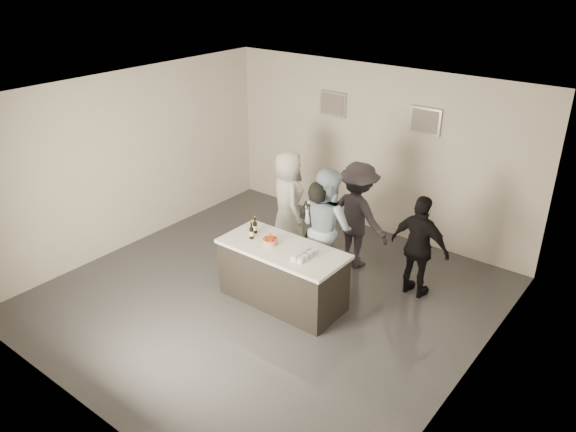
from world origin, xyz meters
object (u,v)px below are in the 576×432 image
object	(u,v)px
beer_bottle_b	(251,231)
person_main_blue	(326,227)
beer_bottle_a	(255,225)
person_guest_right	(420,247)
cake	(270,242)
person_main_black	(317,234)
bar_counter	(283,275)
person_guest_back	(357,215)
person_guest_left	(288,200)

from	to	relation	value
beer_bottle_b	person_main_blue	size ratio (longest dim) A/B	0.14
beer_bottle_a	person_guest_right	world-z (taller)	person_guest_right
cake	beer_bottle_a	distance (m)	0.43
person_main_black	person_main_blue	xyz separation A→B (m)	(0.07, 0.14, 0.08)
person_main_black	bar_counter	bearing A→B (deg)	74.77
bar_counter	person_main_blue	bearing A→B (deg)	79.01
person_guest_right	bar_counter	bearing A→B (deg)	48.03
bar_counter	beer_bottle_a	distance (m)	0.84
cake	person_main_black	world-z (taller)	person_main_black
beer_bottle_a	person_main_blue	world-z (taller)	person_main_blue
cake	person_main_blue	xyz separation A→B (m)	(0.37, 0.88, -0.00)
person_guest_right	person_guest_back	size ratio (longest dim) A/B	0.90
person_main_blue	person_guest_right	distance (m)	1.40
person_guest_left	beer_bottle_b	bearing A→B (deg)	146.26
person_guest_right	person_guest_back	xyz separation A→B (m)	(-1.19, 0.21, 0.09)
cake	person_main_black	bearing A→B (deg)	68.36
cake	person_main_black	size ratio (longest dim) A/B	0.12
beer_bottle_a	person_guest_left	size ratio (longest dim) A/B	0.15
beer_bottle_b	person_main_black	bearing A→B (deg)	51.76
person_guest_left	person_guest_right	world-z (taller)	person_guest_left
person_main_blue	person_guest_right	bearing A→B (deg)	-140.43
beer_bottle_b	person_main_blue	bearing A→B (deg)	53.20
beer_bottle_a	beer_bottle_b	world-z (taller)	same
person_guest_right	person_guest_back	bearing A→B (deg)	-5.52
person_guest_back	beer_bottle_a	bearing A→B (deg)	68.07
person_guest_back	beer_bottle_b	bearing A→B (deg)	72.96
bar_counter	cake	distance (m)	0.53
beer_bottle_b	person_guest_left	size ratio (longest dim) A/B	0.15
person_main_blue	person_guest_back	size ratio (longest dim) A/B	1.06
beer_bottle_b	person_main_blue	xyz separation A→B (m)	(0.69, 0.92, -0.09)
beer_bottle_a	person_guest_back	bearing A→B (deg)	59.99
beer_bottle_a	person_main_black	size ratio (longest dim) A/B	0.15
person_guest_back	person_guest_left	bearing A→B (deg)	14.38
person_main_black	person_guest_back	distance (m)	0.89
beer_bottle_b	person_main_blue	distance (m)	1.15
person_guest_right	person_guest_back	distance (m)	1.21
beer_bottle_a	person_guest_back	xyz separation A→B (m)	(0.86, 1.49, -0.15)
person_guest_left	beer_bottle_a	bearing A→B (deg)	145.33
person_main_black	cake	bearing A→B (deg)	60.65
person_main_black	person_guest_back	size ratio (longest dim) A/B	0.97
beer_bottle_b	person_guest_back	distance (m)	1.84
beer_bottle_a	person_guest_right	xyz separation A→B (m)	(2.05, 1.28, -0.24)
bar_counter	person_guest_left	world-z (taller)	person_guest_left
person_main_black	person_guest_back	world-z (taller)	person_guest_back
person_guest_left	person_guest_back	xyz separation A→B (m)	(1.29, 0.14, 0.02)
cake	person_guest_left	xyz separation A→B (m)	(-0.83, 1.48, -0.08)
person_guest_right	person_main_black	bearing A→B (deg)	30.64
person_main_black	person_main_blue	bearing A→B (deg)	-125.14
beer_bottle_a	beer_bottle_b	distance (m)	0.19
bar_counter	beer_bottle_b	distance (m)	0.78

